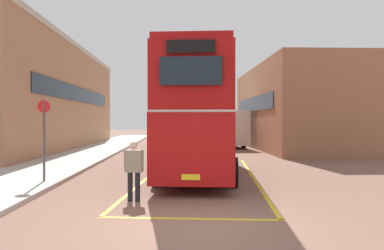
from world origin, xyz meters
name	(u,v)px	position (x,y,z in m)	size (l,w,h in m)	color
ground_plane	(186,158)	(0.00, 14.40, 0.00)	(135.60, 135.60, 0.00)	brown
sidewalk_left	(85,154)	(-6.50, 16.80, 0.07)	(4.00, 57.60, 0.14)	#B2ADA3
brick_building_left	(34,97)	(-11.57, 21.74, 4.02)	(7.07, 25.59, 8.04)	#AD7A56
depot_building_right	(294,108)	(8.73, 21.88, 3.20)	(6.53, 16.51, 6.40)	#9E6647
double_decker_bus	(199,113)	(0.42, 8.13, 2.51)	(3.58, 10.92, 4.75)	black
single_deck_bus	(220,127)	(3.17, 25.19, 1.64)	(3.60, 9.98, 3.02)	black
pedestrian_boarding	(134,167)	(-1.67, 2.62, 0.95)	(0.55, 0.29, 1.65)	black
bus_stop_sign	(44,132)	(-5.04, 5.30, 1.80)	(0.44, 0.08, 2.78)	#4C4C51
bay_marking_yellow	(200,180)	(0.34, 6.16, 0.00)	(5.43, 13.12, 0.01)	gold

